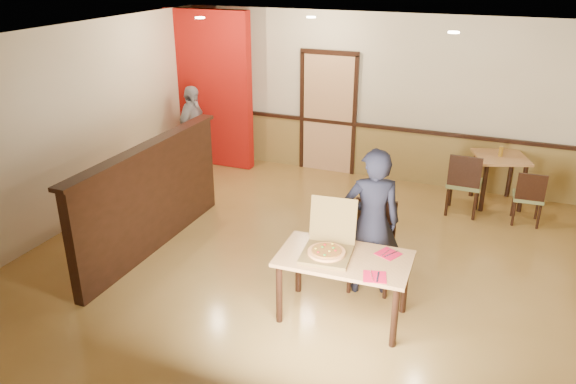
{
  "coord_description": "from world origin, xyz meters",
  "views": [
    {
      "loc": [
        2.19,
        -5.73,
        3.66
      ],
      "look_at": [
        -0.15,
        0.0,
        1.02
      ],
      "focal_mm": 35.0,
      "sensor_mm": 36.0,
      "label": 1
    }
  ],
  "objects_px": {
    "side_table": "(499,167)",
    "diner_chair": "(373,241)",
    "main_table": "(344,266)",
    "side_chair_left": "(464,182)",
    "passerby": "(193,130)",
    "condiment": "(501,152)",
    "side_chair_right": "(529,196)",
    "pizza_box": "(328,248)",
    "diner": "(372,222)"
  },
  "relations": [
    {
      "from": "side_chair_right",
      "to": "diner",
      "type": "relative_size",
      "value": 0.47
    },
    {
      "from": "main_table",
      "to": "diner",
      "type": "bearing_deg",
      "value": 76.5
    },
    {
      "from": "side_chair_right",
      "to": "passerby",
      "type": "xyz_separation_m",
      "value": [
        -5.6,
        0.07,
        0.33
      ]
    },
    {
      "from": "side_table",
      "to": "passerby",
      "type": "distance_m",
      "value": 5.17
    },
    {
      "from": "diner",
      "to": "diner_chair",
      "type": "bearing_deg",
      "value": -107.12
    },
    {
      "from": "main_table",
      "to": "diner_chair",
      "type": "distance_m",
      "value": 0.8
    },
    {
      "from": "diner",
      "to": "condiment",
      "type": "xyz_separation_m",
      "value": [
        1.21,
        3.16,
        -0.01
      ]
    },
    {
      "from": "passerby",
      "to": "side_chair_left",
      "type": "bearing_deg",
      "value": -95.06
    },
    {
      "from": "side_table",
      "to": "diner_chair",
      "type": "bearing_deg",
      "value": -112.21
    },
    {
      "from": "diner_chair",
      "to": "diner",
      "type": "distance_m",
      "value": 0.35
    },
    {
      "from": "side_chair_left",
      "to": "diner",
      "type": "bearing_deg",
      "value": 73.79
    },
    {
      "from": "side_chair_right",
      "to": "diner",
      "type": "distance_m",
      "value": 3.09
    },
    {
      "from": "diner_chair",
      "to": "condiment",
      "type": "bearing_deg",
      "value": 61.91
    },
    {
      "from": "side_chair_right",
      "to": "side_table",
      "type": "xyz_separation_m",
      "value": [
        -0.45,
        0.61,
        0.16
      ]
    },
    {
      "from": "side_table",
      "to": "side_chair_right",
      "type": "bearing_deg",
      "value": -53.39
    },
    {
      "from": "side_table",
      "to": "passerby",
      "type": "bearing_deg",
      "value": -174.03
    },
    {
      "from": "side_chair_left",
      "to": "passerby",
      "type": "relative_size",
      "value": 0.63
    },
    {
      "from": "main_table",
      "to": "diner_chair",
      "type": "relative_size",
      "value": 1.38
    },
    {
      "from": "side_chair_left",
      "to": "pizza_box",
      "type": "xyz_separation_m",
      "value": [
        -1.08,
        -3.19,
        0.27
      ]
    },
    {
      "from": "side_chair_left",
      "to": "pizza_box",
      "type": "bearing_deg",
      "value": 71.88
    },
    {
      "from": "diner_chair",
      "to": "diner",
      "type": "height_order",
      "value": "diner"
    },
    {
      "from": "side_table",
      "to": "pizza_box",
      "type": "distance_m",
      "value": 4.11
    },
    {
      "from": "side_chair_right",
      "to": "pizza_box",
      "type": "xyz_separation_m",
      "value": [
        -1.98,
        -3.2,
        0.36
      ]
    },
    {
      "from": "side_chair_right",
      "to": "diner",
      "type": "xyz_separation_m",
      "value": [
        -1.68,
        -2.56,
        0.43
      ]
    },
    {
      "from": "diner_chair",
      "to": "passerby",
      "type": "distance_m",
      "value": 4.64
    },
    {
      "from": "diner",
      "to": "passerby",
      "type": "distance_m",
      "value": 4.73
    },
    {
      "from": "side_chair_left",
      "to": "side_chair_right",
      "type": "bearing_deg",
      "value": -178.68
    },
    {
      "from": "diner",
      "to": "main_table",
      "type": "bearing_deg",
      "value": 57.59
    },
    {
      "from": "side_table",
      "to": "passerby",
      "type": "height_order",
      "value": "passerby"
    },
    {
      "from": "diner",
      "to": "side_chair_right",
      "type": "bearing_deg",
      "value": -144.38
    },
    {
      "from": "side_table",
      "to": "main_table",
      "type": "bearing_deg",
      "value": -109.48
    },
    {
      "from": "side_table",
      "to": "condiment",
      "type": "distance_m",
      "value": 0.26
    },
    {
      "from": "diner",
      "to": "pizza_box",
      "type": "xyz_separation_m",
      "value": [
        -0.31,
        -0.63,
        -0.07
      ]
    },
    {
      "from": "diner",
      "to": "passerby",
      "type": "xyz_separation_m",
      "value": [
        -3.92,
        2.64,
        -0.1
      ]
    },
    {
      "from": "main_table",
      "to": "diner",
      "type": "distance_m",
      "value": 0.69
    },
    {
      "from": "side_table",
      "to": "diner",
      "type": "distance_m",
      "value": 3.41
    },
    {
      "from": "side_table",
      "to": "diner",
      "type": "bearing_deg",
      "value": -111.04
    },
    {
      "from": "diner_chair",
      "to": "main_table",
      "type": "bearing_deg",
      "value": -104.18
    },
    {
      "from": "diner_chair",
      "to": "side_table",
      "type": "bearing_deg",
      "value": 61.82
    },
    {
      "from": "main_table",
      "to": "pizza_box",
      "type": "relative_size",
      "value": 2.19
    },
    {
      "from": "side_chair_left",
      "to": "main_table",
      "type": "bearing_deg",
      "value": 74.88
    },
    {
      "from": "diner_chair",
      "to": "side_chair_left",
      "type": "height_order",
      "value": "diner_chair"
    },
    {
      "from": "side_chair_right",
      "to": "passerby",
      "type": "distance_m",
      "value": 5.61
    },
    {
      "from": "passerby",
      "to": "diner",
      "type": "bearing_deg",
      "value": -127.96
    },
    {
      "from": "diner_chair",
      "to": "diner",
      "type": "bearing_deg",
      "value": -91.87
    },
    {
      "from": "side_chair_left",
      "to": "condiment",
      "type": "bearing_deg",
      "value": -125.39
    },
    {
      "from": "side_table",
      "to": "pizza_box",
      "type": "relative_size",
      "value": 1.47
    },
    {
      "from": "diner_chair",
      "to": "side_chair_left",
      "type": "distance_m",
      "value": 2.52
    },
    {
      "from": "diner",
      "to": "condiment",
      "type": "height_order",
      "value": "diner"
    },
    {
      "from": "passerby",
      "to": "condiment",
      "type": "relative_size",
      "value": 10.1
    }
  ]
}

